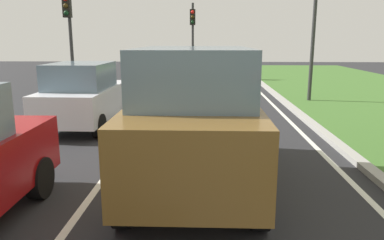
# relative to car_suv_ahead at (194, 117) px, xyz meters

# --- Properties ---
(ground_plane) EXTENTS (60.00, 60.00, 0.00)m
(ground_plane) POSITION_rel_car_suv_ahead_xyz_m (-0.90, 4.39, -1.17)
(ground_plane) COLOR #262628
(lane_line_center) EXTENTS (0.12, 32.00, 0.01)m
(lane_line_center) POSITION_rel_car_suv_ahead_xyz_m (-1.60, 4.39, -1.16)
(lane_line_center) COLOR silver
(lane_line_center) RESTS_ON ground
(lane_line_right_edge) EXTENTS (0.12, 32.00, 0.01)m
(lane_line_right_edge) POSITION_rel_car_suv_ahead_xyz_m (2.70, 4.39, -1.16)
(lane_line_right_edge) COLOR silver
(lane_line_right_edge) RESTS_ON ground
(curb_right) EXTENTS (0.24, 48.00, 0.12)m
(curb_right) POSITION_rel_car_suv_ahead_xyz_m (3.20, 4.39, -1.11)
(curb_right) COLOR #9E9B93
(curb_right) RESTS_ON ground
(car_suv_ahead) EXTENTS (1.98, 4.51, 2.28)m
(car_suv_ahead) POSITION_rel_car_suv_ahead_xyz_m (0.00, 0.00, 0.00)
(car_suv_ahead) COLOR brown
(car_suv_ahead) RESTS_ON ground
(car_hatchback_far) EXTENTS (1.78, 3.73, 1.78)m
(car_hatchback_far) POSITION_rel_car_suv_ahead_xyz_m (-3.20, 4.13, -0.28)
(car_hatchback_far) COLOR silver
(car_hatchback_far) RESTS_ON ground
(traffic_light_near_right) EXTENTS (0.32, 0.50, 5.01)m
(traffic_light_near_right) POSITION_rel_car_suv_ahead_xyz_m (4.23, 8.48, 2.28)
(traffic_light_near_right) COLOR #2D2D2D
(traffic_light_near_right) RESTS_ON ground
(traffic_light_overhead_left) EXTENTS (0.32, 0.50, 4.32)m
(traffic_light_overhead_left) POSITION_rel_car_suv_ahead_xyz_m (-5.47, 9.60, 1.81)
(traffic_light_overhead_left) COLOR #2D2D2D
(traffic_light_overhead_left) RESTS_ON ground
(traffic_light_far_median) EXTENTS (0.32, 0.50, 4.48)m
(traffic_light_far_median) POSITION_rel_car_suv_ahead_xyz_m (-0.62, 16.65, 1.80)
(traffic_light_far_median) COLOR #2D2D2D
(traffic_light_far_median) RESTS_ON ground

